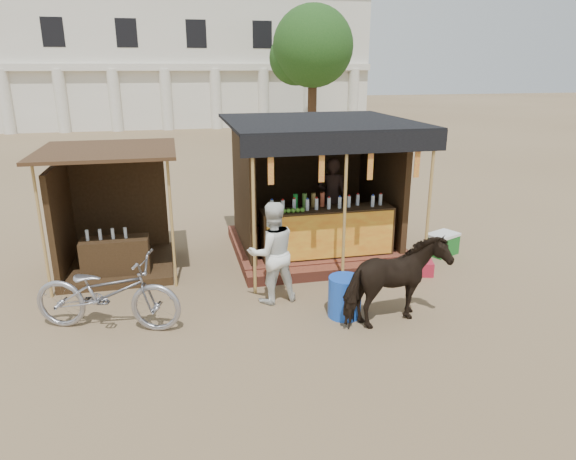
% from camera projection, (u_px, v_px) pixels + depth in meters
% --- Properties ---
extents(ground, '(120.00, 120.00, 0.00)m').
position_uv_depth(ground, '(311.00, 332.00, 7.69)').
color(ground, '#846B4C').
rests_on(ground, ground).
extents(main_stall, '(3.60, 3.61, 2.78)m').
position_uv_depth(main_stall, '(317.00, 205.00, 10.71)').
color(main_stall, brown).
rests_on(main_stall, ground).
extents(secondary_stall, '(2.40, 2.40, 2.38)m').
position_uv_depth(secondary_stall, '(107.00, 228.00, 9.77)').
color(secondary_stall, '#372414').
rests_on(secondary_stall, ground).
extents(cow, '(1.76, 1.14, 1.37)m').
position_uv_depth(cow, '(396.00, 283.00, 7.72)').
color(cow, black).
rests_on(cow, ground).
extents(motorbike, '(2.36, 1.41, 1.17)m').
position_uv_depth(motorbike, '(107.00, 293.00, 7.62)').
color(motorbike, '#97969E').
rests_on(motorbike, ground).
extents(bystander, '(0.93, 0.78, 1.73)m').
position_uv_depth(bystander, '(272.00, 253.00, 8.45)').
color(bystander, white).
rests_on(bystander, ground).
extents(blue_barrel, '(0.65, 0.65, 0.66)m').
position_uv_depth(blue_barrel, '(345.00, 297.00, 8.08)').
color(blue_barrel, blue).
rests_on(blue_barrel, ground).
extents(red_crate, '(0.54, 0.55, 0.27)m').
position_uv_depth(red_crate, '(420.00, 267.00, 9.81)').
color(red_crate, maroon).
rests_on(red_crate, ground).
extents(cooler, '(0.77, 0.67, 0.46)m').
position_uv_depth(cooler, '(442.00, 244.00, 10.78)').
color(cooler, '#176A21').
rests_on(cooler, ground).
extents(background_building, '(26.00, 7.45, 8.18)m').
position_uv_depth(background_building, '(164.00, 63.00, 33.86)').
color(background_building, silver).
rests_on(background_building, ground).
extents(tree, '(4.50, 4.40, 7.00)m').
position_uv_depth(tree, '(309.00, 49.00, 28.05)').
color(tree, '#382314').
rests_on(tree, ground).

